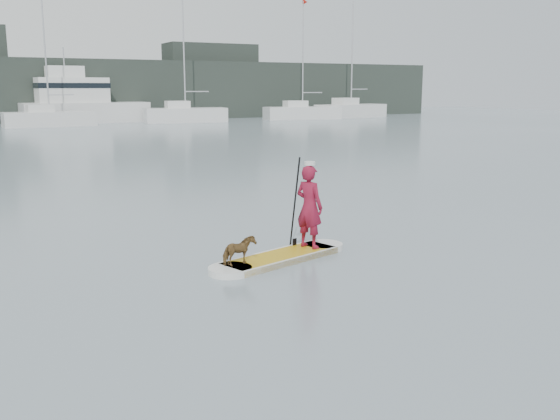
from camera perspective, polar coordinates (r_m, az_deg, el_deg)
name	(u,v)px	position (r m, az deg, el deg)	size (l,w,h in m)	color
ground	(334,222)	(15.60, 4.93, -1.10)	(140.00, 140.00, 0.00)	gray
paddleboard	(280,258)	(12.11, 0.00, -4.37)	(3.20, 1.50, 0.12)	#C19312
paddler	(309,207)	(12.46, 2.70, 0.31)	(0.61, 0.40, 1.67)	maroon
white_cap	(310,163)	(12.33, 2.73, 4.29)	(0.22, 0.22, 0.07)	silver
dog	(239,251)	(11.35, -3.77, -3.76)	(0.28, 0.62, 0.53)	brown
paddle	(295,213)	(12.65, 1.36, -0.26)	(0.12, 0.30, 2.00)	black
sailboat_d	(49,117)	(57.09, -20.37, 7.96)	(7.56, 2.70, 10.98)	silver
sailboat_e	(185,114)	(60.87, -8.69, 8.69)	(7.94, 3.40, 11.17)	silver
sailboat_f	(302,111)	(66.10, 2.02, 9.01)	(8.28, 3.41, 12.04)	silver
motor_yacht_a	(80,102)	(62.21, -17.83, 9.39)	(11.62, 4.04, 6.89)	silver
shore_mass	(43,90)	(66.35, -20.84, 10.20)	(90.00, 6.00, 6.00)	black
shore_building_east	(211,81)	(71.80, -6.32, 11.66)	(10.00, 4.00, 8.00)	black
sailboat_g	(350,110)	(70.07, 6.46, 9.10)	(8.92, 4.12, 12.35)	silver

